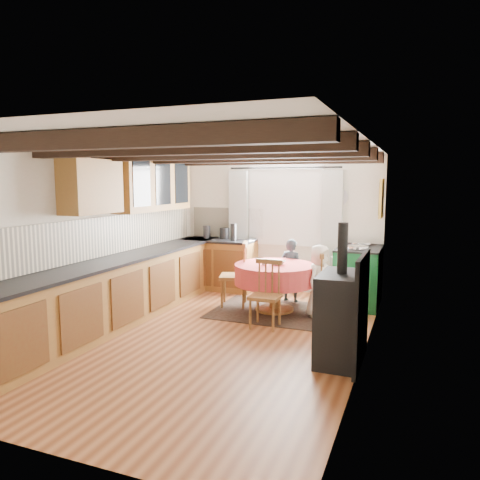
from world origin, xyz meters
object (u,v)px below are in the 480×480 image
at_px(aga_range, 359,276).
at_px(cast_iron_stove, 341,293).
at_px(child_right, 319,281).
at_px(child_far, 291,270).
at_px(dining_table, 275,288).
at_px(chair_left, 234,274).
at_px(chair_right, 331,285).
at_px(chair_near, 265,294).
at_px(cup, 264,262).

relative_size(aga_range, cast_iron_stove, 0.67).
bearing_deg(child_right, cast_iron_stove, -142.77).
bearing_deg(cast_iron_stove, aga_range, 92.57).
xyz_separation_m(cast_iron_stove, child_far, (-1.16, 2.26, -0.25)).
xyz_separation_m(dining_table, child_right, (0.67, -0.01, 0.17)).
height_order(aga_range, child_far, child_far).
relative_size(chair_left, chair_right, 1.07).
bearing_deg(chair_left, child_far, 110.42).
distance_m(chair_near, aga_range, 1.92).
relative_size(chair_left, aga_range, 0.99).
distance_m(chair_left, aga_range, 1.99).
relative_size(dining_table, chair_left, 1.18).
distance_m(cast_iron_stove, child_far, 2.55).
bearing_deg(child_far, cup, 85.95).
distance_m(dining_table, aga_range, 1.42).
relative_size(aga_range, cup, 10.59).
bearing_deg(cup, dining_table, 40.52).
relative_size(chair_near, child_far, 0.88).
bearing_deg(cast_iron_stove, child_right, 109.56).
bearing_deg(dining_table, aga_range, 37.74).
distance_m(cast_iron_stove, child_right, 1.68).
xyz_separation_m(dining_table, cup, (-0.14, -0.12, 0.41)).
xyz_separation_m(child_right, cup, (-0.81, -0.11, 0.24)).
xyz_separation_m(chair_right, child_right, (-0.17, -0.05, 0.05)).
bearing_deg(cup, cast_iron_stove, -46.94).
xyz_separation_m(chair_near, child_right, (0.58, 0.74, 0.07)).
bearing_deg(child_right, chair_right, -56.50).
xyz_separation_m(chair_left, chair_right, (1.55, -0.06, -0.03)).
relative_size(child_far, cup, 10.64).
distance_m(child_right, cup, 0.85).
distance_m(chair_right, child_far, 1.00).
bearing_deg(chair_right, cast_iron_stove, 173.99).
distance_m(chair_left, cup, 0.66).
bearing_deg(aga_range, cast_iron_stove, -87.43).
xyz_separation_m(dining_table, chair_near, (0.10, -0.76, 0.09)).
bearing_deg(child_right, chair_left, 103.29).
height_order(chair_near, chair_right, chair_right).
relative_size(chair_right, aga_range, 0.93).
bearing_deg(child_right, chair_near, 159.88).
distance_m(child_far, cup, 0.86).
bearing_deg(chair_left, child_right, 69.26).
bearing_deg(cup, chair_right, 8.85).
bearing_deg(cup, child_right, 7.38).
relative_size(chair_left, cup, 10.53).
relative_size(cast_iron_stove, child_far, 1.47).
bearing_deg(dining_table, chair_near, -82.57).
distance_m(dining_table, child_right, 0.70).
distance_m(dining_table, child_far, 0.69).
distance_m(dining_table, chair_near, 0.77).
height_order(aga_range, child_right, child_right).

